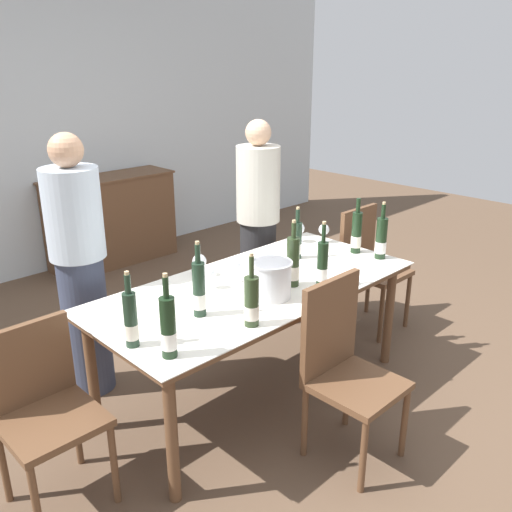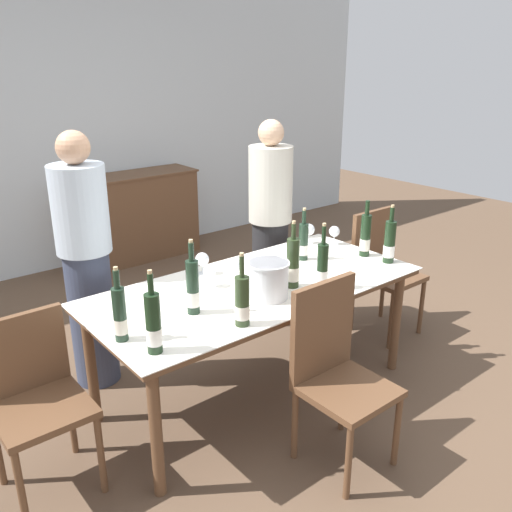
{
  "view_description": "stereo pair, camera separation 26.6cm",
  "coord_description": "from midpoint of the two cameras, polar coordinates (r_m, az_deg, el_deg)",
  "views": [
    {
      "loc": [
        -2.07,
        -2.11,
        2.0
      ],
      "look_at": [
        0.0,
        0.0,
        0.92
      ],
      "focal_mm": 38.0,
      "sensor_mm": 36.0,
      "label": 1
    },
    {
      "loc": [
        -1.87,
        -2.29,
        2.0
      ],
      "look_at": [
        0.0,
        0.0,
        0.92
      ],
      "focal_mm": 38.0,
      "sensor_mm": 36.0,
      "label": 2
    }
  ],
  "objects": [
    {
      "name": "wine_bottle_6",
      "position": [
        2.81,
        -3.99,
        -3.42
      ],
      "size": [
        0.07,
        0.07,
        0.41
      ],
      "color": "#1E3323",
      "rests_on": "dining_table"
    },
    {
      "name": "ground_plane",
      "position": [
        3.56,
        2.2,
        -14.12
      ],
      "size": [
        12.0,
        12.0,
        0.0
      ],
      "primitive_type": "plane",
      "color": "brown"
    },
    {
      "name": "person_host",
      "position": [
        3.45,
        -15.35,
        -0.86
      ],
      "size": [
        0.33,
        0.33,
        1.62
      ],
      "color": "#383F56",
      "rests_on": "ground_plane"
    },
    {
      "name": "chair_left_end",
      "position": [
        2.8,
        -19.76,
        -13.35
      ],
      "size": [
        0.42,
        0.42,
        0.87
      ],
      "color": "brown",
      "rests_on": "ground_plane"
    },
    {
      "name": "chair_right_end",
      "position": [
        4.24,
        14.77,
        -0.82
      ],
      "size": [
        0.42,
        0.42,
        0.93
      ],
      "color": "brown",
      "rests_on": "ground_plane"
    },
    {
      "name": "wine_bottle_7",
      "position": [
        2.68,
        1.38,
        -4.93
      ],
      "size": [
        0.08,
        0.08,
        0.38
      ],
      "color": "#28381E",
      "rests_on": "dining_table"
    },
    {
      "name": "person_guest_left",
      "position": [
        4.16,
        3.34,
        3.18
      ],
      "size": [
        0.33,
        0.33,
        1.59
      ],
      "color": "#262628",
      "rests_on": "ground_plane"
    },
    {
      "name": "dining_table",
      "position": [
        3.23,
        2.36,
        -4.12
      ],
      "size": [
        2.0,
        0.93,
        0.74
      ],
      "color": "brown",
      "rests_on": "ground_plane"
    },
    {
      "name": "wine_bottle_5",
      "position": [
        3.73,
        13.46,
        2.02
      ],
      "size": [
        0.07,
        0.07,
        0.38
      ],
      "color": "black",
      "rests_on": "dining_table"
    },
    {
      "name": "wine_glass_4",
      "position": [
        3.33,
        -3.43,
        -0.45
      ],
      "size": [
        0.09,
        0.09,
        0.14
      ],
      "color": "white",
      "rests_on": "dining_table"
    },
    {
      "name": "chair_near_front",
      "position": [
        2.85,
        11.05,
        -11.21
      ],
      "size": [
        0.42,
        0.42,
        0.96
      ],
      "color": "brown",
      "rests_on": "ground_plane"
    },
    {
      "name": "wine_bottle_2",
      "position": [
        3.59,
        7.13,
        1.44
      ],
      "size": [
        0.06,
        0.06,
        0.35
      ],
      "color": "#1E3323",
      "rests_on": "dining_table"
    },
    {
      "name": "wine_glass_3",
      "position": [
        3.21,
        0.17,
        -1.11
      ],
      "size": [
        0.08,
        0.08,
        0.14
      ],
      "color": "white",
      "rests_on": "dining_table"
    },
    {
      "name": "wine_bottle_8",
      "position": [
        3.14,
        6.33,
        -0.92
      ],
      "size": [
        0.08,
        0.08,
        0.4
      ],
      "color": "#28381E",
      "rests_on": "dining_table"
    },
    {
      "name": "wine_glass_0",
      "position": [
        3.92,
        7.52,
        2.69
      ],
      "size": [
        0.09,
        0.09,
        0.15
      ],
      "color": "white",
      "rests_on": "dining_table"
    },
    {
      "name": "wine_bottle_0",
      "position": [
        3.65,
        15.92,
        1.32
      ],
      "size": [
        0.07,
        0.07,
        0.39
      ],
      "color": "black",
      "rests_on": "dining_table"
    },
    {
      "name": "ice_bucket",
      "position": [
        3.0,
        3.82,
        -2.47
      ],
      "size": [
        0.24,
        0.24,
        0.21
      ],
      "color": "silver",
      "rests_on": "dining_table"
    },
    {
      "name": "sideboard_cabinet",
      "position": [
        5.77,
        -11.27,
        4.06
      ],
      "size": [
        1.31,
        0.46,
        0.9
      ],
      "color": "brown",
      "rests_on": "ground_plane"
    },
    {
      "name": "back_wall",
      "position": [
        5.6,
        -18.96,
        12.84
      ],
      "size": [
        8.0,
        0.1,
        2.8
      ],
      "color": "silver",
      "rests_on": "ground_plane"
    },
    {
      "name": "wine_bottle_1",
      "position": [
        2.46,
        -7.7,
        -7.24
      ],
      "size": [
        0.07,
        0.07,
        0.4
      ],
      "color": "black",
      "rests_on": "dining_table"
    },
    {
      "name": "wine_glass_1",
      "position": [
        3.14,
        -2.51,
        -1.73
      ],
      "size": [
        0.07,
        0.07,
        0.13
      ],
      "color": "white",
      "rests_on": "dining_table"
    },
    {
      "name": "wine_bottle_3",
      "position": [
        2.59,
        -11.3,
        -6.16
      ],
      "size": [
        0.06,
        0.06,
        0.37
      ],
      "color": "#1E3323",
      "rests_on": "dining_table"
    },
    {
      "name": "wine_bottle_4",
      "position": [
        3.14,
        9.42,
        -1.22
      ],
      "size": [
        0.07,
        0.07,
        0.4
      ],
      "color": "black",
      "rests_on": "dining_table"
    },
    {
      "name": "wine_glass_2",
      "position": [
        3.93,
        10.18,
        2.47
      ],
      "size": [
        0.08,
        0.08,
        0.14
      ],
      "color": "white",
      "rests_on": "dining_table"
    }
  ]
}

